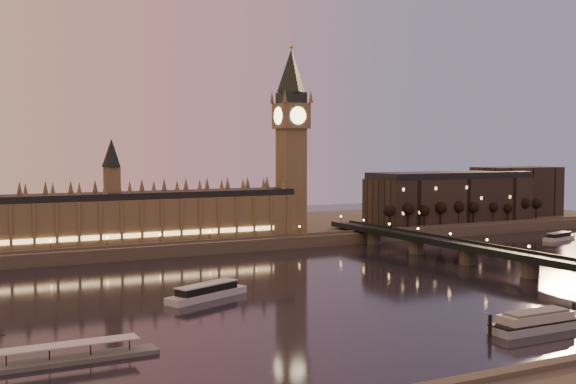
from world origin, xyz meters
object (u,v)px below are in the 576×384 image
object	(u,v)px
cruise_boat_a	(207,292)
moored_barge	(536,322)
cruise_boat_b	(559,237)
pontoon_pier	(73,357)

from	to	relation	value
cruise_boat_a	moored_barge	world-z (taller)	moored_barge
cruise_boat_b	pontoon_pier	world-z (taller)	pontoon_pier
moored_barge	cruise_boat_b	bearing A→B (deg)	40.46
cruise_boat_b	cruise_boat_a	bearing A→B (deg)	179.94
cruise_boat_a	cruise_boat_b	bearing A→B (deg)	-9.89
cruise_boat_b	moored_barge	distance (m)	222.95
cruise_boat_a	pontoon_pier	xyz separation A→B (m)	(-56.82, -55.51, -1.18)
cruise_boat_a	pontoon_pier	distance (m)	79.44
cruise_boat_b	moored_barge	xyz separation A→B (m)	(-169.73, -144.56, 0.63)
moored_barge	pontoon_pier	xyz separation A→B (m)	(-125.98, 30.93, -1.47)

